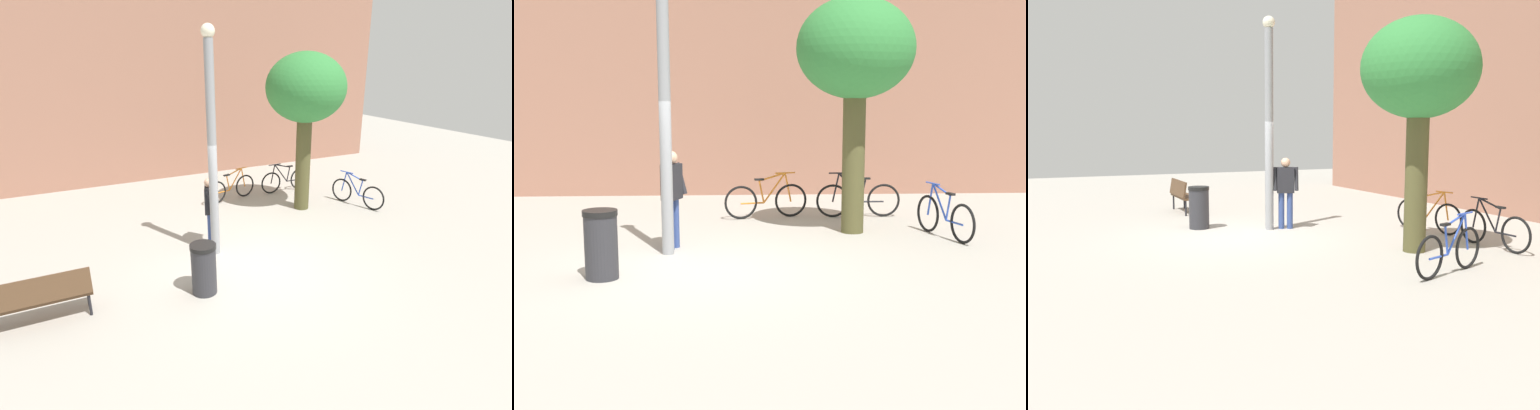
% 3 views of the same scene
% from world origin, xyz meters
% --- Properties ---
extents(ground_plane, '(36.00, 36.00, 0.00)m').
position_xyz_m(ground_plane, '(0.00, 0.00, 0.00)').
color(ground_plane, '#A8A399').
extents(building_facade, '(18.20, 2.00, 9.61)m').
position_xyz_m(building_facade, '(0.00, 8.38, 4.80)').
color(building_facade, '#9E6B56').
rests_on(building_facade, ground_plane).
extents(lamppost, '(0.28, 0.28, 4.84)m').
position_xyz_m(lamppost, '(-0.55, 0.87, 2.56)').
color(lamppost, gray).
rests_on(lamppost, ground_plane).
extents(person_by_lamppost, '(0.44, 0.63, 1.67)m').
position_xyz_m(person_by_lamppost, '(-0.50, 1.27, 0.97)').
color(person_by_lamppost, '#334784').
rests_on(person_by_lamppost, ground_plane).
extents(plaza_tree, '(2.18, 2.18, 4.37)m').
position_xyz_m(plaza_tree, '(2.79, 2.48, 3.33)').
color(plaza_tree, '#4D4A28').
rests_on(plaza_tree, ground_plane).
extents(bicycle_orange, '(1.78, 0.45, 0.97)m').
position_xyz_m(bicycle_orange, '(1.23, 4.06, 0.38)').
color(bicycle_orange, black).
rests_on(bicycle_orange, ground_plane).
extents(bicycle_black, '(1.81, 0.08, 0.97)m').
position_xyz_m(bicycle_black, '(3.18, 4.07, 0.38)').
color(bicycle_black, black).
rests_on(bicycle_black, ground_plane).
extents(bicycle_blue, '(0.58, 1.75, 0.97)m').
position_xyz_m(bicycle_blue, '(4.40, 1.93, 0.38)').
color(bicycle_blue, black).
rests_on(bicycle_blue, ground_plane).
extents(trash_bin, '(0.49, 0.49, 1.00)m').
position_xyz_m(trash_bin, '(-1.35, -0.59, 0.50)').
color(trash_bin, '#2D2D33').
rests_on(trash_bin, ground_plane).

